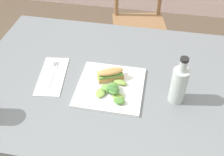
# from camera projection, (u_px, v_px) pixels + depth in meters

# --- Properties ---
(dining_table) EXTENTS (1.22, 0.89, 0.74)m
(dining_table) POSITION_uv_depth(u_px,v_px,m) (107.00, 97.00, 1.31)
(dining_table) COLOR slate
(dining_table) RESTS_ON ground
(chair_wooden_far) EXTENTS (0.48, 0.48, 0.87)m
(chair_wooden_far) POSITION_uv_depth(u_px,v_px,m) (139.00, 24.00, 2.10)
(chair_wooden_far) COLOR #8E6642
(chair_wooden_far) RESTS_ON ground
(plate_lunch) EXTENTS (0.28, 0.28, 0.01)m
(plate_lunch) POSITION_uv_depth(u_px,v_px,m) (110.00, 87.00, 1.17)
(plate_lunch) COLOR white
(plate_lunch) RESTS_ON dining_table
(sandwich_half_front) EXTENTS (0.12, 0.09, 0.06)m
(sandwich_half_front) POSITION_uv_depth(u_px,v_px,m) (110.00, 74.00, 1.18)
(sandwich_half_front) COLOR tan
(sandwich_half_front) RESTS_ON plate_lunch
(salad_mixed_greens) EXTENTS (0.13, 0.15, 0.04)m
(salad_mixed_greens) POSITION_uv_depth(u_px,v_px,m) (113.00, 89.00, 1.12)
(salad_mixed_greens) COLOR #84A84C
(salad_mixed_greens) RESTS_ON plate_lunch
(napkin_folded) EXTENTS (0.15, 0.27, 0.00)m
(napkin_folded) POSITION_uv_depth(u_px,v_px,m) (52.00, 76.00, 1.23)
(napkin_folded) COLOR white
(napkin_folded) RESTS_ON dining_table
(fork_on_napkin) EXTENTS (0.04, 0.19, 0.00)m
(fork_on_napkin) POSITION_uv_depth(u_px,v_px,m) (53.00, 73.00, 1.24)
(fork_on_napkin) COLOR silver
(fork_on_napkin) RESTS_ON napkin_folded
(bottle_cold_brew) EXTENTS (0.06, 0.06, 0.22)m
(bottle_cold_brew) POSITION_uv_depth(u_px,v_px,m) (178.00, 86.00, 1.07)
(bottle_cold_brew) COLOR black
(bottle_cold_brew) RESTS_ON dining_table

